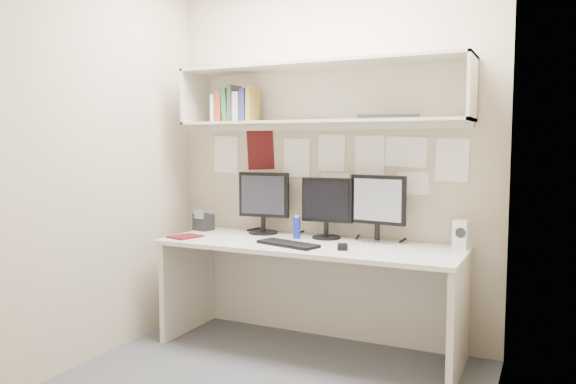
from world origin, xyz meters
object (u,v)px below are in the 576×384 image
at_px(desk, 309,297).
at_px(maroon_notebook, 185,237).
at_px(monitor_right, 378,206).
at_px(keyboard, 288,244).
at_px(monitor_center, 327,205).
at_px(desk_phone, 203,222).
at_px(speaker, 462,234).
at_px(monitor_left, 264,200).

distance_m(desk, maroon_notebook, 0.96).
height_order(monitor_right, keyboard, monitor_right).
height_order(monitor_center, maroon_notebook, monitor_center).
distance_m(maroon_notebook, desk_phone, 0.34).
relative_size(monitor_center, keyboard, 0.99).
height_order(maroon_notebook, desk_phone, desk_phone).
bearing_deg(desk_phone, speaker, 17.89).
bearing_deg(monitor_center, speaker, -3.64).
relative_size(desk, monitor_right, 4.48).
bearing_deg(monitor_right, keyboard, -135.39).
xyz_separation_m(maroon_notebook, desk_phone, (-0.07, 0.33, 0.06)).
bearing_deg(speaker, maroon_notebook, -157.90).
relative_size(keyboard, desk_phone, 2.64).
height_order(monitor_left, monitor_right, same).
height_order(monitor_center, desk_phone, monitor_center).
bearing_deg(monitor_left, monitor_right, -4.71).
bearing_deg(monitor_center, monitor_left, 176.68).
xyz_separation_m(monitor_right, maroon_notebook, (-1.27, -0.39, -0.24)).
bearing_deg(desk, monitor_center, 80.29).
relative_size(monitor_left, monitor_right, 1.00).
bearing_deg(desk, desk_phone, 170.64).
height_order(desk, desk_phone, desk_phone).
bearing_deg(maroon_notebook, monitor_center, 38.53).
xyz_separation_m(speaker, maroon_notebook, (-1.81, -0.39, -0.09)).
relative_size(keyboard, maroon_notebook, 2.07).
bearing_deg(monitor_right, desk_phone, -169.67).
bearing_deg(desk, speaker, 12.85).
bearing_deg(monitor_right, speaker, 7.06).
bearing_deg(speaker, monitor_right, -170.57).
bearing_deg(desk_phone, monitor_right, 18.83).
xyz_separation_m(keyboard, maroon_notebook, (-0.78, -0.03, -0.00)).
bearing_deg(desk, monitor_right, 28.74).
distance_m(monitor_center, keyboard, 0.45).
distance_m(speaker, desk_phone, 1.88).
xyz_separation_m(monitor_left, speaker, (1.40, -0.00, -0.15)).
bearing_deg(monitor_right, desk, -143.68).
distance_m(monitor_left, maroon_notebook, 0.62).
bearing_deg(monitor_left, maroon_notebook, -140.95).
bearing_deg(speaker, desk, -157.21).
xyz_separation_m(monitor_left, keyboard, (0.37, -0.37, -0.23)).
xyz_separation_m(desk, keyboard, (-0.09, -0.15, 0.37)).
distance_m(monitor_center, speaker, 0.91).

